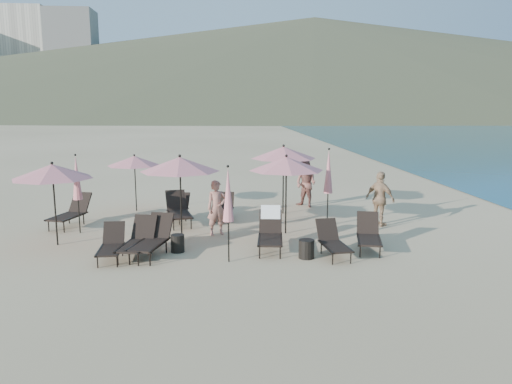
{
  "coord_description": "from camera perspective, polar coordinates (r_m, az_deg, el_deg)",
  "views": [
    {
      "loc": [
        -1.09,
        -12.6,
        4.01
      ],
      "look_at": [
        0.21,
        3.5,
        1.1
      ],
      "focal_mm": 35.0,
      "sensor_mm": 36.0,
      "label": 1
    }
  ],
  "objects": [
    {
      "name": "umbrella_open_0",
      "position": [
        14.98,
        -22.24,
        2.18
      ],
      "size": [
        2.22,
        2.22,
        2.39
      ],
      "color": "black",
      "rests_on": "ground"
    },
    {
      "name": "lounger_7",
      "position": [
        17.45,
        -8.91,
        -1.86
      ],
      "size": [
        0.84,
        1.56,
        0.85
      ],
      "rotation": [
        0.0,
        0.0,
        -0.2
      ],
      "color": "black",
      "rests_on": "ground"
    },
    {
      "name": "volcanic_headland",
      "position": [
        324.22,
        8.56,
        14.08
      ],
      "size": [
        690.0,
        690.0,
        55.0
      ],
      "color": "brown",
      "rests_on": "ground"
    },
    {
      "name": "lounger_6",
      "position": [
        17.45,
        -20.38,
        -2.14
      ],
      "size": [
        1.18,
        1.87,
        1.0
      ],
      "rotation": [
        0.0,
        0.0,
        -0.32
      ],
      "color": "black",
      "rests_on": "ground"
    },
    {
      "name": "beachgoer_c",
      "position": [
        16.77,
        14.0,
        -0.77
      ],
      "size": [
        1.0,
        1.11,
        1.81
      ],
      "primitive_type": "imported",
      "rotation": [
        0.0,
        0.0,
        2.23
      ],
      "color": "tan",
      "rests_on": "ground"
    },
    {
      "name": "lounger_4",
      "position": [
        13.36,
        8.76,
        -5.54
      ],
      "size": [
        0.72,
        1.57,
        0.87
      ],
      "rotation": [
        0.0,
        0.0,
        0.1
      ],
      "color": "black",
      "rests_on": "ground"
    },
    {
      "name": "umbrella_closed_2",
      "position": [
        16.2,
        -19.8,
        1.48
      ],
      "size": [
        0.29,
        0.29,
        2.47
      ],
      "color": "black",
      "rests_on": "ground"
    },
    {
      "name": "lounger_0",
      "position": [
        13.48,
        -16.2,
        -5.74
      ],
      "size": [
        0.62,
        1.51,
        0.86
      ],
      "rotation": [
        0.0,
        0.0,
        0.04
      ],
      "color": "black",
      "rests_on": "ground"
    },
    {
      "name": "hotel_skyline",
      "position": [
        299.19,
        -23.28,
        13.27
      ],
      "size": [
        109.0,
        82.0,
        55.0
      ],
      "color": "beige",
      "rests_on": "ground"
    },
    {
      "name": "side_table_1",
      "position": [
        13.14,
        5.79,
        -6.49
      ],
      "size": [
        0.41,
        0.41,
        0.49
      ],
      "primitive_type": "cylinder",
      "color": "black",
      "rests_on": "ground"
    },
    {
      "name": "beachgoer_b",
      "position": [
        19.39,
        5.72,
        0.96
      ],
      "size": [
        1.11,
        1.11,
        1.82
      ],
      "primitive_type": "imported",
      "rotation": [
        0.0,
        0.0,
        -0.8
      ],
      "color": "#8C5448",
      "rests_on": "ground"
    },
    {
      "name": "beachgoer_a",
      "position": [
        15.25,
        -4.49,
        -1.8
      ],
      "size": [
        0.7,
        0.56,
        1.68
      ],
      "primitive_type": "imported",
      "rotation": [
        0.0,
        0.0,
        0.29
      ],
      "color": "#AA6C5C",
      "rests_on": "ground"
    },
    {
      "name": "umbrella_open_4",
      "position": [
        17.94,
        3.16,
        4.52
      ],
      "size": [
        2.35,
        2.35,
        2.53
      ],
      "color": "black",
      "rests_on": "ground"
    },
    {
      "name": "lounger_8",
      "position": [
        16.83,
        -8.86,
        -2.02
      ],
      "size": [
        1.04,
        1.88,
        1.02
      ],
      "rotation": [
        0.0,
        0.0,
        0.21
      ],
      "color": "black",
      "rests_on": "ground"
    },
    {
      "name": "umbrella_open_1",
      "position": [
        14.74,
        -8.69,
        3.15
      ],
      "size": [
        2.34,
        2.34,
        2.52
      ],
      "color": "black",
      "rests_on": "ground"
    },
    {
      "name": "lounger_1",
      "position": [
        13.53,
        -13.33,
        -5.31
      ],
      "size": [
        0.94,
        1.77,
        0.97
      ],
      "rotation": [
        0.0,
        0.0,
        -0.19
      ],
      "color": "black",
      "rests_on": "ground"
    },
    {
      "name": "lounger_2",
      "position": [
        13.5,
        -11.77,
        -5.19
      ],
      "size": [
        1.13,
        1.87,
        1.01
      ],
      "rotation": [
        0.0,
        0.0,
        -0.28
      ],
      "color": "black",
      "rests_on": "ground"
    },
    {
      "name": "umbrella_open_2",
      "position": [
        15.17,
        3.48,
        3.24
      ],
      "size": [
        2.28,
        2.28,
        2.46
      ],
      "color": "black",
      "rests_on": "ground"
    },
    {
      "name": "ground",
      "position": [
        13.26,
        0.3,
        -7.38
      ],
      "size": [
        800.0,
        800.0,
        0.0
      ],
      "primitive_type": "plane",
      "color": "#D6BA8C",
      "rests_on": "ground"
    },
    {
      "name": "umbrella_open_3",
      "position": [
        18.92,
        -13.72,
        3.48
      ],
      "size": [
        1.98,
        1.98,
        2.13
      ],
      "color": "black",
      "rests_on": "ground"
    },
    {
      "name": "umbrella_closed_1",
      "position": [
        16.29,
        8.28,
        2.27
      ],
      "size": [
        0.3,
        0.3,
        2.57
      ],
      "color": "black",
      "rests_on": "ground"
    },
    {
      "name": "lounger_5",
      "position": [
        14.11,
        12.74,
        -4.72
      ],
      "size": [
        0.98,
        1.72,
        0.93
      ],
      "rotation": [
        0.0,
        0.0,
        -0.24
      ],
      "color": "black",
      "rests_on": "ground"
    },
    {
      "name": "lounger_9",
      "position": [
        17.43,
        -3.6,
        -1.78
      ],
      "size": [
        0.75,
        1.53,
        0.84
      ],
      "rotation": [
        0.0,
        0.0,
        -0.14
      ],
      "color": "black",
      "rests_on": "ground"
    },
    {
      "name": "side_table_0",
      "position": [
        13.75,
        -8.95,
        -5.82
      ],
      "size": [
        0.37,
        0.37,
        0.48
      ],
      "primitive_type": "cylinder",
      "color": "black",
      "rests_on": "ground"
    },
    {
      "name": "umbrella_closed_0",
      "position": [
        12.43,
        -3.2,
        -0.36
      ],
      "size": [
        0.29,
        0.29,
        2.49
      ],
      "color": "black",
      "rests_on": "ground"
    },
    {
      "name": "lounger_3",
      "position": [
        13.81,
        1.65,
        -4.41
      ],
      "size": [
        0.85,
        1.82,
        1.1
      ],
      "rotation": [
        0.0,
        0.0,
        -0.12
      ],
      "color": "black",
      "rests_on": "ground"
    }
  ]
}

